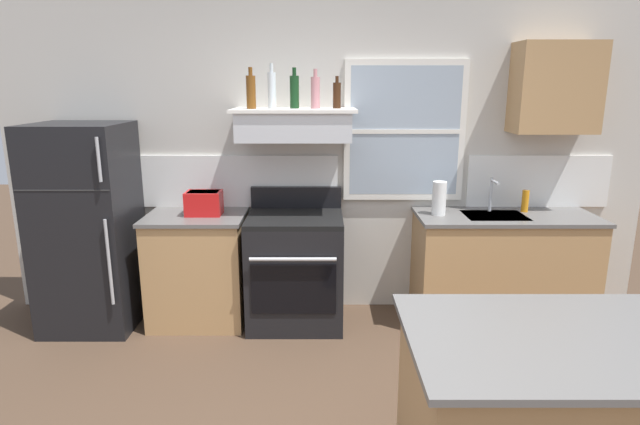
# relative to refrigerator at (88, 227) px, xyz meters

# --- Properties ---
(back_wall) EXTENTS (5.40, 0.11, 2.70)m
(back_wall) POSITION_rel_refrigerator_xyz_m (1.93, 0.39, 0.53)
(back_wall) COLOR beige
(back_wall) RESTS_ON ground_plane
(refrigerator) EXTENTS (0.70, 0.72, 1.64)m
(refrigerator) POSITION_rel_refrigerator_xyz_m (0.00, 0.00, 0.00)
(refrigerator) COLOR black
(refrigerator) RESTS_ON ground_plane
(counter_left_of_stove) EXTENTS (0.79, 0.63, 0.91)m
(counter_left_of_stove) POSITION_rel_refrigerator_xyz_m (0.85, 0.06, -0.36)
(counter_left_of_stove) COLOR tan
(counter_left_of_stove) RESTS_ON ground_plane
(toaster) EXTENTS (0.30, 0.20, 0.19)m
(toaster) POSITION_rel_refrigerator_xyz_m (0.92, 0.06, 0.19)
(toaster) COLOR red
(toaster) RESTS_ON counter_left_of_stove
(stove_range) EXTENTS (0.76, 0.69, 1.09)m
(stove_range) POSITION_rel_refrigerator_xyz_m (1.65, 0.02, -0.36)
(stove_range) COLOR black
(stove_range) RESTS_ON ground_plane
(range_hood_shelf) EXTENTS (0.96, 0.52, 0.24)m
(range_hood_shelf) POSITION_rel_refrigerator_xyz_m (1.65, 0.12, 0.80)
(range_hood_shelf) COLOR silver
(bottle_amber_wine) EXTENTS (0.07, 0.07, 0.31)m
(bottle_amber_wine) POSITION_rel_refrigerator_xyz_m (1.33, 0.07, 1.05)
(bottle_amber_wine) COLOR brown
(bottle_amber_wine) RESTS_ON range_hood_shelf
(bottle_clear_tall) EXTENTS (0.06, 0.06, 0.34)m
(bottle_clear_tall) POSITION_rel_refrigerator_xyz_m (1.48, 0.14, 1.07)
(bottle_clear_tall) COLOR silver
(bottle_clear_tall) RESTS_ON range_hood_shelf
(bottle_dark_green_wine) EXTENTS (0.07, 0.07, 0.31)m
(bottle_dark_green_wine) POSITION_rel_refrigerator_xyz_m (1.65, 0.14, 1.05)
(bottle_dark_green_wine) COLOR #143819
(bottle_dark_green_wine) RESTS_ON range_hood_shelf
(bottle_rose_pink) EXTENTS (0.07, 0.07, 0.30)m
(bottle_rose_pink) POSITION_rel_refrigerator_xyz_m (1.82, 0.12, 1.05)
(bottle_rose_pink) COLOR #C67F84
(bottle_rose_pink) RESTS_ON range_hood_shelf
(bottle_brown_stout) EXTENTS (0.06, 0.06, 0.24)m
(bottle_brown_stout) POSITION_rel_refrigerator_xyz_m (1.98, 0.15, 1.03)
(bottle_brown_stout) COLOR #381E0F
(bottle_brown_stout) RESTS_ON range_hood_shelf
(counter_right_with_sink) EXTENTS (1.43, 0.63, 0.91)m
(counter_right_with_sink) POSITION_rel_refrigerator_xyz_m (3.35, 0.06, -0.36)
(counter_right_with_sink) COLOR tan
(counter_right_with_sink) RESTS_ON ground_plane
(sink_faucet) EXTENTS (0.03, 0.17, 0.28)m
(sink_faucet) POSITION_rel_refrigerator_xyz_m (3.25, 0.16, 0.26)
(sink_faucet) COLOR silver
(sink_faucet) RESTS_ON counter_right_with_sink
(paper_towel_roll) EXTENTS (0.11, 0.11, 0.27)m
(paper_towel_roll) POSITION_rel_refrigerator_xyz_m (2.80, 0.06, 0.22)
(paper_towel_roll) COLOR white
(paper_towel_roll) RESTS_ON counter_right_with_sink
(dish_soap_bottle) EXTENTS (0.06, 0.06, 0.18)m
(dish_soap_bottle) POSITION_rel_refrigerator_xyz_m (3.53, 0.16, 0.18)
(dish_soap_bottle) COLOR orange
(dish_soap_bottle) RESTS_ON counter_right_with_sink
(upper_cabinet_right) EXTENTS (0.64, 0.32, 0.70)m
(upper_cabinet_right) POSITION_rel_refrigerator_xyz_m (3.70, 0.20, 1.08)
(upper_cabinet_right) COLOR tan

